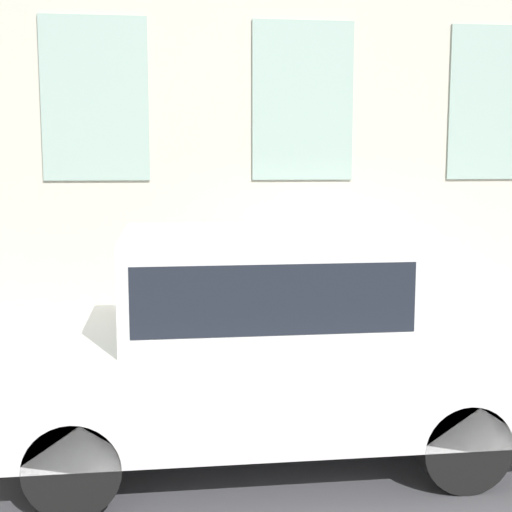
{
  "coord_description": "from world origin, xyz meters",
  "views": [
    {
      "loc": [
        -7.19,
        1.84,
        2.45
      ],
      "look_at": [
        0.82,
        0.81,
        1.35
      ],
      "focal_mm": 50.0,
      "sensor_mm": 36.0,
      "label": 1
    }
  ],
  "objects": [
    {
      "name": "person",
      "position": [
        1.11,
        1.04,
        0.93
      ],
      "size": [
        0.31,
        0.2,
        1.27
      ],
      "rotation": [
        0.0,
        0.0,
        -2.39
      ],
      "color": "navy",
      "rests_on": "sidewalk"
    },
    {
      "name": "parked_car_white_near",
      "position": [
        -1.48,
        1.08,
        1.0
      ],
      "size": [
        2.04,
        4.56,
        1.87
      ],
      "color": "black",
      "rests_on": "ground_plane"
    },
    {
      "name": "ground_plane",
      "position": [
        0.0,
        0.0,
        0.0
      ],
      "size": [
        80.0,
        80.0,
        0.0
      ],
      "primitive_type": "plane",
      "color": "#47474C"
    },
    {
      "name": "sidewalk",
      "position": [
        1.15,
        0.0,
        0.09
      ],
      "size": [
        2.3,
        60.0,
        0.17
      ],
      "color": "#9E9B93",
      "rests_on": "ground_plane"
    },
    {
      "name": "fire_hydrant",
      "position": [
        0.53,
        0.59,
        0.61
      ],
      "size": [
        0.37,
        0.48,
        0.86
      ],
      "color": "#2D7260",
      "rests_on": "sidewalk"
    }
  ]
}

